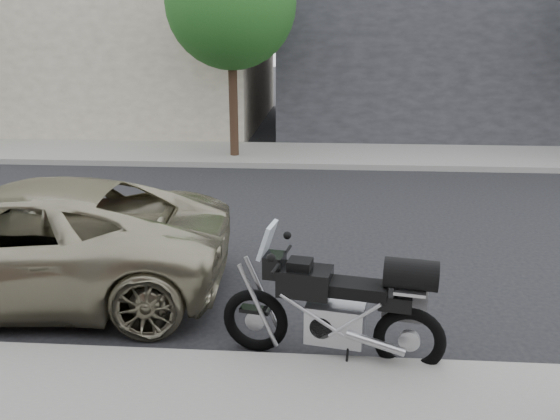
# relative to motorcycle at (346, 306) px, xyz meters

# --- Properties ---
(ground) EXTENTS (120.00, 120.00, 0.00)m
(ground) POSITION_rel_motorcycle_xyz_m (0.67, -3.86, -0.64)
(ground) COLOR black
(ground) RESTS_ON ground
(far_sidewalk) EXTENTS (44.00, 3.00, 0.15)m
(far_sidewalk) POSITION_rel_motorcycle_xyz_m (0.67, -10.36, -0.57)
(far_sidewalk) COLOR gray
(far_sidewalk) RESTS_ON ground
(far_building_dark) EXTENTS (16.00, 11.00, 7.00)m
(far_building_dark) POSITION_rel_motorcycle_xyz_m (-6.33, -17.36, 2.86)
(far_building_dark) COLOR #26252A
(far_building_dark) RESTS_ON ground
(far_building_cream) EXTENTS (14.00, 11.00, 8.00)m
(far_building_cream) POSITION_rel_motorcycle_xyz_m (9.67, -17.36, 3.36)
(far_building_cream) COLOR gray
(far_building_cream) RESTS_ON ground
(street_tree_mid) EXTENTS (3.40, 3.40, 5.70)m
(street_tree_mid) POSITION_rel_motorcycle_xyz_m (2.67, -9.86, 3.50)
(street_tree_mid) COLOR #362418
(street_tree_mid) RESTS_ON far_sidewalk
(motorcycle) EXTENTS (2.33, 0.83, 1.49)m
(motorcycle) POSITION_rel_motorcycle_xyz_m (0.00, 0.00, 0.00)
(motorcycle) COLOR black
(motorcycle) RESTS_ON ground
(minivan) EXTENTS (5.61, 2.92, 1.51)m
(minivan) POSITION_rel_motorcycle_xyz_m (4.17, -1.26, 0.11)
(minivan) COLOR #9D977A
(minivan) RESTS_ON ground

